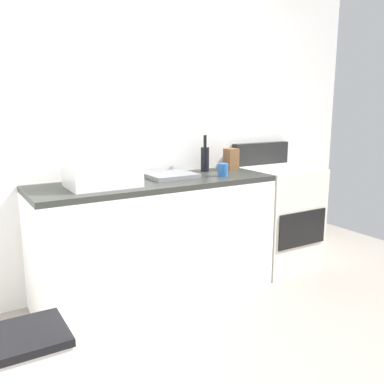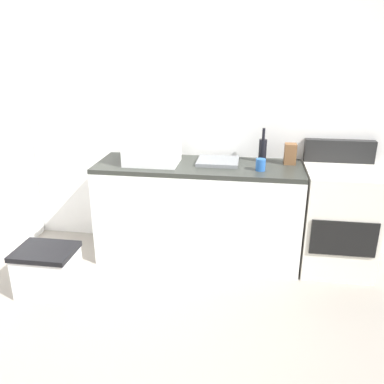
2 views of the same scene
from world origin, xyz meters
TOP-DOWN VIEW (x-y plane):
  - wall_back at (0.00, 1.55)m, footprint 5.00×0.10m
  - kitchen_counter at (0.30, 1.20)m, footprint 1.80×0.60m
  - stove_oven at (1.52, 1.21)m, footprint 0.60×0.61m
  - microwave at (-0.11, 1.17)m, footprint 0.46×0.34m
  - sink_basin at (0.46, 1.27)m, footprint 0.36×0.32m
  - wine_bottle at (0.85, 1.38)m, footprint 0.07×0.07m
  - coffee_mug at (0.83, 1.09)m, footprint 0.08×0.08m
  - knife_block at (1.09, 1.33)m, footprint 0.10×0.10m
  - storage_bin at (-0.81, 0.44)m, footprint 0.46×0.36m

SIDE VIEW (x-z plane):
  - storage_bin at x=-0.81m, z-range 0.00..0.38m
  - kitchen_counter at x=0.30m, z-range 0.00..0.90m
  - stove_oven at x=1.52m, z-range -0.08..1.02m
  - sink_basin at x=0.46m, z-range 0.90..0.93m
  - coffee_mug at x=0.83m, z-range 0.90..1.00m
  - knife_block at x=1.09m, z-range 0.90..1.08m
  - wine_bottle at x=0.85m, z-range 0.86..1.16m
  - microwave at x=-0.11m, z-range 0.90..1.17m
  - wall_back at x=0.00m, z-range 0.00..2.60m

